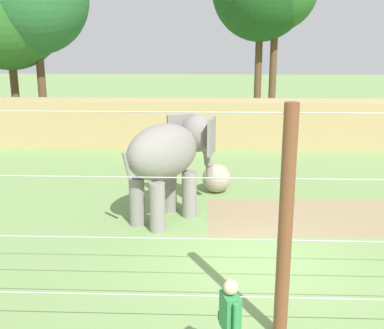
{
  "coord_description": "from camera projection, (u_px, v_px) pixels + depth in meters",
  "views": [
    {
      "loc": [
        -1.19,
        -10.04,
        4.99
      ],
      "look_at": [
        -1.72,
        3.47,
        1.4
      ],
      "focal_mm": 44.36,
      "sensor_mm": 36.0,
      "label": 1
    }
  ],
  "objects": [
    {
      "name": "ground_plane",
      "position": [
        260.0,
        262.0,
        10.94
      ],
      "size": [
        120.0,
        120.0,
        0.0
      ],
      "primitive_type": "plane",
      "color": "#759956"
    },
    {
      "name": "dirt_patch",
      "position": [
        319.0,
        216.0,
        13.75
      ],
      "size": [
        6.54,
        3.24,
        0.01
      ],
      "primitive_type": "cube",
      "rotation": [
        0.0,
        0.0,
        0.03
      ],
      "color": "#937F5B",
      "rests_on": "ground"
    },
    {
      "name": "embankment_wall",
      "position": [
        235.0,
        123.0,
        22.54
      ],
      "size": [
        36.0,
        1.8,
        2.19
      ],
      "primitive_type": "cube",
      "color": "tan",
      "rests_on": "ground"
    },
    {
      "name": "elephant",
      "position": [
        170.0,
        154.0,
        13.22
      ],
      "size": [
        2.89,
        3.38,
        2.83
      ],
      "color": "gray",
      "rests_on": "ground"
    },
    {
      "name": "enrichment_ball",
      "position": [
        217.0,
        178.0,
        15.85
      ],
      "size": [
        0.96,
        0.96,
        0.96
      ],
      "primitive_type": "sphere",
      "color": "tan",
      "rests_on": "ground"
    },
    {
      "name": "cable_fence",
      "position": [
        283.0,
        226.0,
        7.73
      ],
      "size": [
        11.3,
        0.24,
        4.06
      ],
      "color": "brown",
      "rests_on": "ground"
    },
    {
      "name": "zookeeper",
      "position": [
        230.0,
        326.0,
        6.93
      ],
      "size": [
        0.33,
        0.57,
        1.67
      ],
      "color": "tan",
      "rests_on": "ground"
    },
    {
      "name": "tree_far_left",
      "position": [
        7.0,
        10.0,
        25.34
      ],
      "size": [
        6.05,
        6.05,
        9.67
      ],
      "color": "brown",
      "rests_on": "ground"
    }
  ]
}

